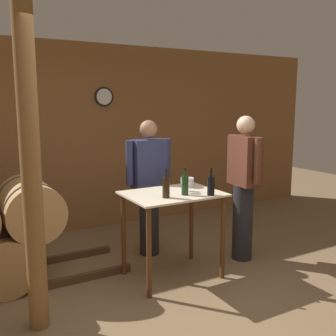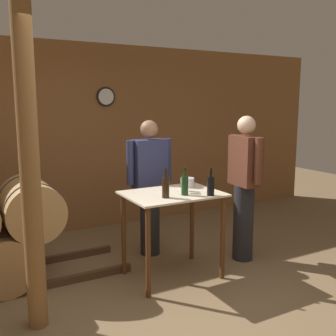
{
  "view_description": "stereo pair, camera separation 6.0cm",
  "coord_description": "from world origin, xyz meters",
  "px_view_note": "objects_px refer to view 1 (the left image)",
  "views": [
    {
      "loc": [
        -1.78,
        -2.75,
        1.86
      ],
      "look_at": [
        0.25,
        0.83,
        1.17
      ],
      "focal_mm": 42.0,
      "sensor_mm": 36.0,
      "label": 1
    },
    {
      "loc": [
        -1.73,
        -2.78,
        1.86
      ],
      "look_at": [
        0.25,
        0.83,
        1.17
      ],
      "focal_mm": 42.0,
      "sensor_mm": 36.0,
      "label": 2
    }
  ],
  "objects_px": {
    "wine_glass_near_left": "(184,182)",
    "wine_glass_near_center": "(183,181)",
    "ice_bucket": "(188,182)",
    "wine_bottle_left": "(185,185)",
    "person_host": "(244,185)",
    "wine_bottle_center": "(211,185)",
    "person_visitor_with_scarf": "(149,185)",
    "wooden_post": "(31,168)",
    "wine_bottle_far_left": "(166,187)"
  },
  "relations": [
    {
      "from": "person_host",
      "to": "person_visitor_with_scarf",
      "type": "height_order",
      "value": "person_host"
    },
    {
      "from": "wine_bottle_center",
      "to": "ice_bucket",
      "type": "bearing_deg",
      "value": 88.37
    },
    {
      "from": "wine_bottle_center",
      "to": "wine_bottle_far_left",
      "type": "bearing_deg",
      "value": 162.76
    },
    {
      "from": "ice_bucket",
      "to": "person_host",
      "type": "xyz_separation_m",
      "value": [
        0.68,
        -0.16,
        -0.07
      ]
    },
    {
      "from": "wine_bottle_far_left",
      "to": "person_visitor_with_scarf",
      "type": "height_order",
      "value": "person_visitor_with_scarf"
    },
    {
      "from": "wooden_post",
      "to": "wine_bottle_left",
      "type": "xyz_separation_m",
      "value": [
        1.53,
        0.15,
        -0.32
      ]
    },
    {
      "from": "wine_bottle_far_left",
      "to": "ice_bucket",
      "type": "distance_m",
      "value": 0.56
    },
    {
      "from": "person_host",
      "to": "wine_bottle_left",
      "type": "bearing_deg",
      "value": -170.44
    },
    {
      "from": "wine_bottle_center",
      "to": "person_visitor_with_scarf",
      "type": "height_order",
      "value": "person_visitor_with_scarf"
    },
    {
      "from": "wooden_post",
      "to": "person_host",
      "type": "distance_m",
      "value": 2.49
    },
    {
      "from": "wooden_post",
      "to": "wine_glass_near_center",
      "type": "relative_size",
      "value": 18.41
    },
    {
      "from": "ice_bucket",
      "to": "person_host",
      "type": "height_order",
      "value": "person_host"
    },
    {
      "from": "wine_glass_near_left",
      "to": "wine_glass_near_center",
      "type": "distance_m",
      "value": 0.09
    },
    {
      "from": "person_host",
      "to": "wine_bottle_far_left",
      "type": "bearing_deg",
      "value": -171.82
    },
    {
      "from": "wine_bottle_far_left",
      "to": "wine_glass_near_center",
      "type": "bearing_deg",
      "value": 29.92
    },
    {
      "from": "wine_bottle_center",
      "to": "ice_bucket",
      "type": "height_order",
      "value": "wine_bottle_center"
    },
    {
      "from": "wooden_post",
      "to": "person_visitor_with_scarf",
      "type": "relative_size",
      "value": 1.63
    },
    {
      "from": "wine_bottle_far_left",
      "to": "wine_glass_near_left",
      "type": "xyz_separation_m",
      "value": [
        0.27,
        0.1,
        0.0
      ]
    },
    {
      "from": "wine_bottle_left",
      "to": "wine_bottle_center",
      "type": "height_order",
      "value": "same"
    },
    {
      "from": "wine_glass_near_left",
      "to": "ice_bucket",
      "type": "distance_m",
      "value": 0.29
    },
    {
      "from": "wine_bottle_center",
      "to": "wooden_post",
      "type": "bearing_deg",
      "value": -179.98
    },
    {
      "from": "person_visitor_with_scarf",
      "to": "ice_bucket",
      "type": "bearing_deg",
      "value": -67.43
    },
    {
      "from": "wine_glass_near_left",
      "to": "wine_glass_near_center",
      "type": "bearing_deg",
      "value": 60.96
    },
    {
      "from": "person_visitor_with_scarf",
      "to": "wine_glass_near_center",
      "type": "bearing_deg",
      "value": -83.73
    },
    {
      "from": "wooden_post",
      "to": "wine_bottle_left",
      "type": "relative_size",
      "value": 9.6
    },
    {
      "from": "wooden_post",
      "to": "wine_bottle_left",
      "type": "bearing_deg",
      "value": 5.59
    },
    {
      "from": "wine_bottle_left",
      "to": "ice_bucket",
      "type": "relative_size",
      "value": 2.04
    },
    {
      "from": "wooden_post",
      "to": "person_host",
      "type": "bearing_deg",
      "value": 7.08
    },
    {
      "from": "wooden_post",
      "to": "wine_bottle_center",
      "type": "height_order",
      "value": "wooden_post"
    },
    {
      "from": "wine_glass_near_left",
      "to": "wine_glass_near_center",
      "type": "relative_size",
      "value": 1.01
    },
    {
      "from": "wine_glass_near_left",
      "to": "wine_glass_near_center",
      "type": "xyz_separation_m",
      "value": [
        0.04,
        0.08,
        -0.01
      ]
    },
    {
      "from": "ice_bucket",
      "to": "person_host",
      "type": "relative_size",
      "value": 0.08
    },
    {
      "from": "wine_bottle_left",
      "to": "wine_glass_near_center",
      "type": "bearing_deg",
      "value": 63.38
    },
    {
      "from": "wine_bottle_center",
      "to": "person_visitor_with_scarf",
      "type": "distance_m",
      "value": 1.02
    },
    {
      "from": "wine_bottle_left",
      "to": "person_visitor_with_scarf",
      "type": "distance_m",
      "value": 0.86
    },
    {
      "from": "wine_bottle_left",
      "to": "wine_glass_near_left",
      "type": "bearing_deg",
      "value": 65.43
    },
    {
      "from": "wooden_post",
      "to": "wine_bottle_center",
      "type": "relative_size",
      "value": 9.61
    },
    {
      "from": "wine_glass_near_center",
      "to": "person_visitor_with_scarf",
      "type": "relative_size",
      "value": 0.09
    },
    {
      "from": "wooden_post",
      "to": "wine_bottle_center",
      "type": "xyz_separation_m",
      "value": [
        1.74,
        0.0,
        -0.32
      ]
    },
    {
      "from": "wine_bottle_center",
      "to": "person_host",
      "type": "distance_m",
      "value": 0.77
    },
    {
      "from": "wine_glass_near_left",
      "to": "wooden_post",
      "type": "bearing_deg",
      "value": -171.2
    },
    {
      "from": "wine_bottle_left",
      "to": "wine_glass_near_left",
      "type": "relative_size",
      "value": 1.89
    },
    {
      "from": "wine_glass_near_left",
      "to": "person_host",
      "type": "bearing_deg",
      "value": 3.96
    },
    {
      "from": "wooden_post",
      "to": "wine_bottle_center",
      "type": "bearing_deg",
      "value": 0.02
    },
    {
      "from": "wine_glass_near_left",
      "to": "wine_bottle_far_left",
      "type": "bearing_deg",
      "value": -159.01
    },
    {
      "from": "wine_bottle_far_left",
      "to": "wine_bottle_center",
      "type": "xyz_separation_m",
      "value": [
        0.45,
        -0.14,
        -0.01
      ]
    },
    {
      "from": "ice_bucket",
      "to": "wine_bottle_left",
      "type": "bearing_deg",
      "value": -126.73
    },
    {
      "from": "person_visitor_with_scarf",
      "to": "wine_bottle_left",
      "type": "bearing_deg",
      "value": -90.76
    },
    {
      "from": "wine_bottle_far_left",
      "to": "wooden_post",
      "type": "bearing_deg",
      "value": -173.88
    },
    {
      "from": "wooden_post",
      "to": "person_host",
      "type": "height_order",
      "value": "wooden_post"
    }
  ]
}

